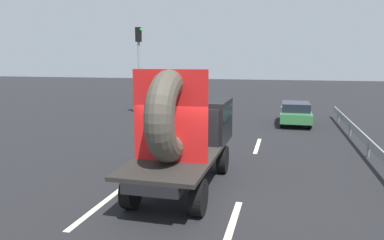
{
  "coord_description": "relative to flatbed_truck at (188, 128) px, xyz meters",
  "views": [
    {
      "loc": [
        2.3,
        -8.87,
        3.58
      ],
      "look_at": [
        -0.37,
        1.52,
        1.8
      ],
      "focal_mm": 33.49,
      "sensor_mm": 36.0,
      "label": 1
    }
  ],
  "objects": [
    {
      "name": "distant_sedan",
      "position": [
        3.36,
        10.99,
        -0.98
      ],
      "size": [
        1.65,
        3.84,
        1.25
      ],
      "color": "black",
      "rests_on": "ground_plane"
    },
    {
      "name": "traffic_light",
      "position": [
        -6.44,
        11.88,
        2.05
      ],
      "size": [
        0.42,
        0.36,
        5.66
      ],
      "color": "gray",
      "rests_on": "ground_plane"
    },
    {
      "name": "lane_dash_right_far",
      "position": [
        1.68,
        5.21,
        -1.65
      ],
      "size": [
        0.16,
        2.77,
        0.01
      ],
      "primitive_type": "cube",
      "rotation": [
        0.0,
        0.0,
        1.57
      ],
      "color": "beige",
      "rests_on": "ground_plane"
    },
    {
      "name": "oncoming_car",
      "position": [
        -5.82,
        18.08,
        -0.93
      ],
      "size": [
        1.77,
        4.12,
        1.34
      ],
      "color": "black",
      "rests_on": "ground_plane"
    },
    {
      "name": "guardrail",
      "position": [
        5.83,
        6.33,
        -1.12
      ],
      "size": [
        0.1,
        15.8,
        0.71
      ],
      "color": "gray",
      "rests_on": "ground_plane"
    },
    {
      "name": "ground_plane",
      "position": [
        0.37,
        -1.0,
        -1.65
      ],
      "size": [
        120.0,
        120.0,
        0.0
      ],
      "primitive_type": "plane",
      "color": "black"
    },
    {
      "name": "flatbed_truck",
      "position": [
        0.0,
        0.0,
        0.0
      ],
      "size": [
        2.02,
        5.35,
        3.38
      ],
      "color": "black",
      "rests_on": "ground_plane"
    },
    {
      "name": "lane_dash_left_far",
      "position": [
        -1.68,
        5.47,
        -1.65
      ],
      "size": [
        0.16,
        2.7,
        0.01
      ],
      "primitive_type": "cube",
      "rotation": [
        0.0,
        0.0,
        1.57
      ],
      "color": "beige",
      "rests_on": "ground_plane"
    },
    {
      "name": "lane_dash_left_near",
      "position": [
        -1.68,
        -2.25,
        -1.65
      ],
      "size": [
        0.16,
        2.88,
        0.01
      ],
      "primitive_type": "cube",
      "rotation": [
        0.0,
        0.0,
        1.57
      ],
      "color": "beige",
      "rests_on": "ground_plane"
    },
    {
      "name": "lane_dash_right_near",
      "position": [
        1.68,
        -2.31,
        -1.65
      ],
      "size": [
        0.16,
        2.3,
        0.01
      ],
      "primitive_type": "cube",
      "rotation": [
        0.0,
        0.0,
        1.57
      ],
      "color": "beige",
      "rests_on": "ground_plane"
    }
  ]
}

